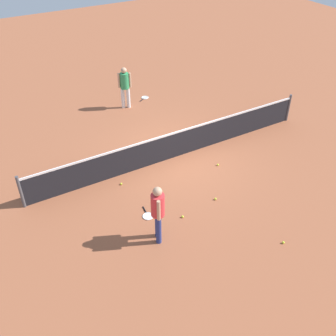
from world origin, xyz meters
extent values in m
plane|color=#9E5638|center=(0.00, 0.00, 0.00)|extent=(40.00, 40.00, 0.00)
cylinder|color=#4C4C51|center=(-5.00, 0.00, 0.54)|extent=(0.09, 0.09, 1.07)
cylinder|color=#4C4C51|center=(5.00, 0.00, 0.54)|extent=(0.09, 0.09, 1.07)
cube|color=black|center=(0.00, 0.00, 0.46)|extent=(10.00, 0.02, 0.91)
cube|color=white|center=(0.00, 0.00, 0.94)|extent=(10.00, 0.04, 0.06)
cylinder|color=navy|center=(-2.35, -3.10, 0.42)|extent=(0.18, 0.18, 0.85)
cylinder|color=navy|center=(-2.27, -2.90, 0.42)|extent=(0.18, 0.18, 0.85)
cylinder|color=red|center=(-2.31, -3.00, 1.16)|extent=(0.44, 0.44, 0.62)
cylinder|color=tan|center=(-2.39, -3.20, 1.18)|extent=(0.12, 0.12, 0.58)
cylinder|color=tan|center=(-2.23, -2.80, 1.18)|extent=(0.12, 0.12, 0.58)
sphere|color=tan|center=(-2.31, -3.00, 1.58)|extent=(0.30, 0.30, 0.23)
cylinder|color=white|center=(0.19, 4.02, 0.42)|extent=(0.18, 0.18, 0.85)
cylinder|color=white|center=(-0.01, 4.11, 0.42)|extent=(0.18, 0.18, 0.85)
cylinder|color=#339959|center=(0.09, 4.07, 1.16)|extent=(0.45, 0.45, 0.62)
cylinder|color=tan|center=(0.29, 3.98, 1.18)|extent=(0.12, 0.12, 0.58)
cylinder|color=tan|center=(-0.11, 4.15, 1.18)|extent=(0.12, 0.12, 0.58)
sphere|color=tan|center=(0.09, 4.07, 1.58)|extent=(0.30, 0.30, 0.23)
torus|color=white|center=(-2.15, -2.13, 0.01)|extent=(0.35, 0.35, 0.02)
cylinder|color=silver|center=(-2.15, -2.13, 0.01)|extent=(0.30, 0.30, 0.00)
cylinder|color=black|center=(-2.11, -1.84, 0.02)|extent=(0.07, 0.28, 0.03)
torus|color=white|center=(1.16, 4.47, 0.01)|extent=(0.43, 0.43, 0.02)
cylinder|color=silver|center=(1.16, 4.47, 0.01)|extent=(0.37, 0.37, 0.00)
cylinder|color=black|center=(0.92, 4.31, 0.02)|extent=(0.25, 0.18, 0.03)
sphere|color=#C6E033|center=(-0.13, -2.48, 0.03)|extent=(0.07, 0.07, 0.07)
sphere|color=#C6E033|center=(0.93, -1.13, 0.03)|extent=(0.07, 0.07, 0.07)
sphere|color=#C6E033|center=(-1.35, -2.64, 0.03)|extent=(0.07, 0.07, 0.07)
sphere|color=#C6E033|center=(-2.21, -0.47, 0.03)|extent=(0.07, 0.07, 0.07)
sphere|color=#C6E033|center=(0.38, -4.74, 0.03)|extent=(0.07, 0.07, 0.07)
camera|label=1|loc=(-5.66, -9.29, 7.48)|focal=42.03mm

